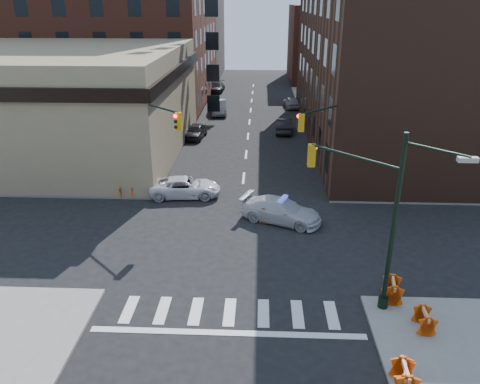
# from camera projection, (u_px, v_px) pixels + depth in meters

# --- Properties ---
(ground) EXTENTS (140.00, 140.00, 0.00)m
(ground) POSITION_uv_depth(u_px,v_px,m) (237.00, 239.00, 26.99)
(ground) COLOR black
(ground) RESTS_ON ground
(sidewalk_nw) EXTENTS (34.00, 54.50, 0.15)m
(sidewalk_nw) POSITION_uv_depth(u_px,v_px,m) (66.00, 110.00, 58.14)
(sidewalk_nw) COLOR gray
(sidewalk_nw) RESTS_ON ground
(sidewalk_ne) EXTENTS (34.00, 54.50, 0.15)m
(sidewalk_ne) POSITION_uv_depth(u_px,v_px,m) (441.00, 114.00, 56.26)
(sidewalk_ne) COLOR gray
(sidewalk_ne) RESTS_ON ground
(bank_building) EXTENTS (22.00, 22.00, 9.00)m
(bank_building) POSITION_uv_depth(u_px,v_px,m) (54.00, 101.00, 41.20)
(bank_building) COLOR #90805E
(bank_building) RESTS_ON ground
(apartment_block) EXTENTS (25.00, 25.00, 24.00)m
(apartment_block) POSITION_uv_depth(u_px,v_px,m) (109.00, 6.00, 60.09)
(apartment_block) COLOR #5F2B1E
(apartment_block) RESTS_ON ground
(commercial_row_ne) EXTENTS (14.00, 34.00, 14.00)m
(commercial_row_ne) POSITION_uv_depth(u_px,v_px,m) (385.00, 65.00, 44.56)
(commercial_row_ne) COLOR #45281B
(commercial_row_ne) RESTS_ON ground
(filler_nw) EXTENTS (20.00, 18.00, 16.00)m
(filler_nw) POSITION_uv_depth(u_px,v_px,m) (164.00, 29.00, 81.83)
(filler_nw) COLOR brown
(filler_nw) RESTS_ON ground
(filler_ne) EXTENTS (16.00, 16.00, 12.00)m
(filler_ne) POSITION_uv_depth(u_px,v_px,m) (338.00, 44.00, 77.68)
(filler_ne) COLOR #5F2B1E
(filler_ne) RESTS_ON ground
(signal_pole_se) EXTENTS (5.40, 5.27, 8.00)m
(signal_pole_se) POSITION_uv_depth(u_px,v_px,m) (372.00, 208.00, 19.88)
(signal_pole_se) COLOR black
(signal_pole_se) RESTS_ON sidewalk_se
(signal_pole_nw) EXTENTS (3.58, 3.67, 8.00)m
(signal_pole_nw) POSITION_uv_depth(u_px,v_px,m) (152.00, 140.00, 30.50)
(signal_pole_nw) COLOR black
(signal_pole_nw) RESTS_ON sidewalk_nw
(signal_pole_ne) EXTENTS (3.67, 3.58, 8.00)m
(signal_pole_ne) POSITION_uv_depth(u_px,v_px,m) (332.00, 142.00, 30.04)
(signal_pole_ne) COLOR black
(signal_pole_ne) RESTS_ON sidewalk_ne
(tree_ne_near) EXTENTS (3.00, 3.00, 4.85)m
(tree_ne_near) POSITION_uv_depth(u_px,v_px,m) (320.00, 95.00, 49.36)
(tree_ne_near) COLOR black
(tree_ne_near) RESTS_ON sidewalk_ne
(tree_ne_far) EXTENTS (3.00, 3.00, 4.85)m
(tree_ne_far) POSITION_uv_depth(u_px,v_px,m) (313.00, 82.00, 56.74)
(tree_ne_far) COLOR black
(tree_ne_far) RESTS_ON sidewalk_ne
(police_car) EXTENTS (5.46, 3.87, 1.47)m
(police_car) POSITION_uv_depth(u_px,v_px,m) (281.00, 210.00, 28.93)
(police_car) COLOR silver
(police_car) RESTS_ON ground
(pickup) EXTENTS (5.11, 2.69, 1.37)m
(pickup) POSITION_uv_depth(u_px,v_px,m) (185.00, 187.00, 32.67)
(pickup) COLOR silver
(pickup) RESTS_ON ground
(parked_car_wnear) EXTENTS (2.13, 4.29, 1.41)m
(parked_car_wnear) POSITION_uv_depth(u_px,v_px,m) (196.00, 131.00, 46.41)
(parked_car_wnear) COLOR black
(parked_car_wnear) RESTS_ON ground
(parked_car_wfar) EXTENTS (2.30, 5.11, 1.63)m
(parked_car_wfar) POSITION_uv_depth(u_px,v_px,m) (219.00, 107.00, 56.22)
(parked_car_wfar) COLOR gray
(parked_car_wfar) RESTS_ON ground
(parked_car_wdeep) EXTENTS (2.23, 5.04, 1.44)m
(parked_car_wdeep) POSITION_uv_depth(u_px,v_px,m) (217.00, 87.00, 69.63)
(parked_car_wdeep) COLOR black
(parked_car_wdeep) RESTS_ON ground
(parked_car_enear) EXTENTS (1.88, 4.52, 1.46)m
(parked_car_enear) POSITION_uv_depth(u_px,v_px,m) (284.00, 125.00, 48.46)
(parked_car_enear) COLOR black
(parked_car_enear) RESTS_ON ground
(parked_car_efar) EXTENTS (2.11, 4.27, 1.40)m
(parked_car_efar) POSITION_uv_depth(u_px,v_px,m) (291.00, 102.00, 59.43)
(parked_car_efar) COLOR #94979C
(parked_car_efar) RESTS_ON ground
(pedestrian_a) EXTENTS (0.70, 0.47, 1.88)m
(pedestrian_a) POSITION_uv_depth(u_px,v_px,m) (117.00, 169.00, 35.02)
(pedestrian_a) COLOR black
(pedestrian_a) RESTS_ON sidewalk_nw
(pedestrian_b) EXTENTS (0.97, 0.89, 1.62)m
(pedestrian_b) POSITION_uv_depth(u_px,v_px,m) (115.00, 174.00, 34.30)
(pedestrian_b) COLOR black
(pedestrian_b) RESTS_ON sidewalk_nw
(pedestrian_c) EXTENTS (1.17, 0.59, 1.93)m
(pedestrian_c) POSITION_uv_depth(u_px,v_px,m) (74.00, 164.00, 35.88)
(pedestrian_c) COLOR black
(pedestrian_c) RESTS_ON sidewalk_nw
(barrel_road) EXTENTS (0.72, 0.72, 1.05)m
(barrel_road) POSITION_uv_depth(u_px,v_px,m) (265.00, 215.00, 28.87)
(barrel_road) COLOR orange
(barrel_road) RESTS_ON ground
(barrel_bank) EXTENTS (0.59, 0.59, 0.94)m
(barrel_bank) POSITION_uv_depth(u_px,v_px,m) (184.00, 186.00, 33.43)
(barrel_bank) COLOR #C96809
(barrel_bank) RESTS_ON ground
(barricade_se_a) EXTENTS (0.85, 1.38, 0.97)m
(barricade_se_a) POSITION_uv_depth(u_px,v_px,m) (393.00, 290.00, 21.18)
(barricade_se_a) COLOR #E8400A
(barricade_se_a) RESTS_ON sidewalk_se
(barricade_se_b) EXTENTS (0.63, 1.18, 0.87)m
(barricade_se_b) POSITION_uv_depth(u_px,v_px,m) (424.00, 321.00, 19.26)
(barricade_se_b) COLOR #CB4B09
(barricade_se_b) RESTS_ON sidewalk_se
(barricade_se_c) EXTENTS (0.67, 1.25, 0.92)m
(barricade_se_c) POSITION_uv_depth(u_px,v_px,m) (404.00, 377.00, 16.34)
(barricade_se_c) COLOR #D25609
(barricade_se_c) RESTS_ON sidewalk_se
(barricade_se_d) EXTENTS (0.84, 1.26, 0.86)m
(barricade_se_d) POSITION_uv_depth(u_px,v_px,m) (404.00, 377.00, 16.37)
(barricade_se_d) COLOR red
(barricade_se_d) RESTS_ON sidewalk_se
(barricade_nw_a) EXTENTS (1.18, 0.72, 0.83)m
(barricade_nw_a) POSITION_uv_depth(u_px,v_px,m) (126.00, 191.00, 32.36)
(barricade_nw_a) COLOR #BF2E09
(barricade_nw_a) RESTS_ON sidewalk_nw
(barricade_nw_b) EXTENTS (1.26, 0.76, 0.89)m
(barricade_nw_b) POSITION_uv_depth(u_px,v_px,m) (79.00, 180.00, 34.16)
(barricade_nw_b) COLOR orange
(barricade_nw_b) RESTS_ON sidewalk_nw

